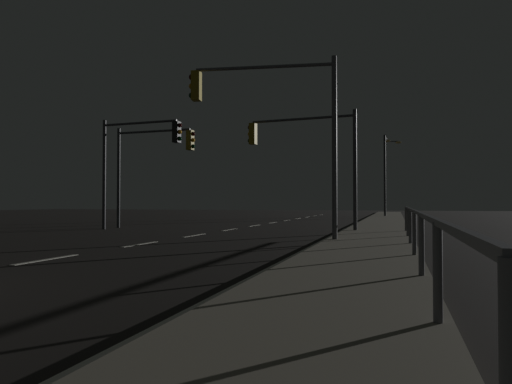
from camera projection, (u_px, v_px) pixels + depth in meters
name	position (u px, v px, depth m)	size (l,w,h in m)	color
ground_plane	(233.00, 229.00, 22.49)	(112.00, 112.00, 0.00)	black
sidewalk_right	(378.00, 230.00, 20.59)	(2.61, 77.00, 0.14)	gray
lane_markings_center	(254.00, 226.00, 25.85)	(0.14, 50.00, 0.01)	silver
lane_edge_line	(352.00, 226.00, 25.82)	(0.14, 53.00, 0.01)	silver
traffic_light_mid_right	(304.00, 146.00, 20.31)	(4.87, 0.69, 4.99)	#38383D
traffic_light_mid_left	(152.00, 156.00, 23.30)	(4.36, 0.43, 5.04)	#2D3033
traffic_light_overhead_east	(270.00, 111.00, 14.98)	(4.72, 0.86, 5.70)	#4C4C51
traffic_light_far_center	(137.00, 150.00, 21.86)	(4.23, 0.49, 5.21)	#38383D
street_lamp_across_street	(385.00, 167.00, 40.35)	(0.56, 2.30, 6.87)	#2D3033
street_lamp_mid_block	(387.00, 170.00, 45.71)	(1.66, 0.52, 7.21)	#38383D
barrier_fence	(414.00, 221.00, 10.26)	(0.09, 18.18, 0.98)	#59595E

